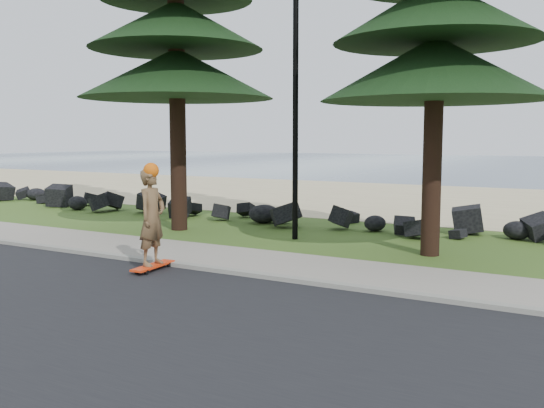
# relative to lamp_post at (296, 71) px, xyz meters

# --- Properties ---
(ground) EXTENTS (160.00, 160.00, 0.00)m
(ground) POSITION_rel_lamp_post_xyz_m (0.00, -3.20, -4.13)
(ground) COLOR #3E5B1C
(ground) RESTS_ON ground
(road) EXTENTS (160.00, 7.00, 0.02)m
(road) POSITION_rel_lamp_post_xyz_m (0.00, -7.70, -4.12)
(road) COLOR black
(road) RESTS_ON ground
(kerb) EXTENTS (160.00, 0.20, 0.10)m
(kerb) POSITION_rel_lamp_post_xyz_m (0.00, -4.10, -4.08)
(kerb) COLOR gray
(kerb) RESTS_ON ground
(sidewalk) EXTENTS (160.00, 2.00, 0.08)m
(sidewalk) POSITION_rel_lamp_post_xyz_m (0.00, -3.00, -4.09)
(sidewalk) COLOR gray
(sidewalk) RESTS_ON ground
(beach_sand) EXTENTS (160.00, 15.00, 0.01)m
(beach_sand) POSITION_rel_lamp_post_xyz_m (0.00, 11.30, -4.13)
(beach_sand) COLOR tan
(beach_sand) RESTS_ON ground
(ocean) EXTENTS (160.00, 58.00, 0.01)m
(ocean) POSITION_rel_lamp_post_xyz_m (0.00, 47.80, -4.13)
(ocean) COLOR #31485E
(ocean) RESTS_ON ground
(seawall_boulders) EXTENTS (60.00, 2.40, 1.10)m
(seawall_boulders) POSITION_rel_lamp_post_xyz_m (0.00, 2.40, -4.13)
(seawall_boulders) COLOR black
(seawall_boulders) RESTS_ON ground
(lamp_post) EXTENTS (0.25, 0.14, 8.14)m
(lamp_post) POSITION_rel_lamp_post_xyz_m (0.00, 0.00, 0.00)
(lamp_post) COLOR black
(lamp_post) RESTS_ON ground
(skateboarder) EXTENTS (0.50, 1.12, 2.04)m
(skateboarder) POSITION_rel_lamp_post_xyz_m (-0.63, -4.60, -3.11)
(skateboarder) COLOR red
(skateboarder) RESTS_ON ground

